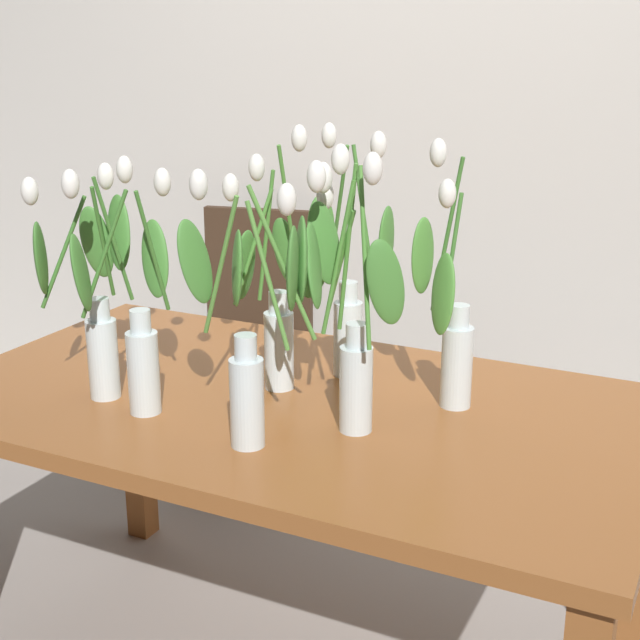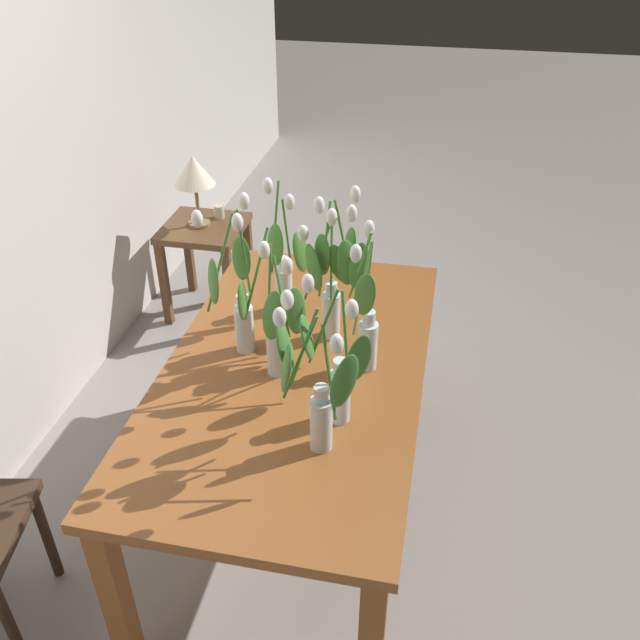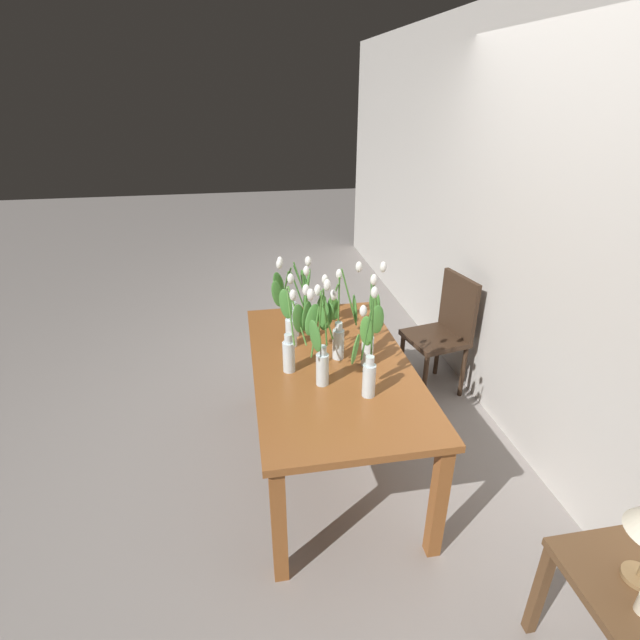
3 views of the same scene
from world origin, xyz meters
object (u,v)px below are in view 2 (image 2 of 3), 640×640
object	(u,v)px
tulip_vase_6	(239,305)
table_lamp	(194,172)
side_table	(205,244)
tulip_vase_3	(363,312)
tulip_vase_4	(273,327)
tulip_vase_1	(284,272)
pillar_candle	(219,212)
tulip_vase_2	(314,396)
tulip_vase_5	(331,282)
tulip_vase_0	(337,377)
dining_table	(295,385)

from	to	relation	value
tulip_vase_6	table_lamp	world-z (taller)	tulip_vase_6
side_table	tulip_vase_3	bearing A→B (deg)	-140.80
side_table	tulip_vase_4	bearing A→B (deg)	-150.97
tulip_vase_1	table_lamp	world-z (taller)	tulip_vase_1
table_lamp	pillar_candle	distance (m)	0.30
tulip_vase_6	side_table	distance (m)	1.56
tulip_vase_1	tulip_vase_3	distance (m)	0.45
tulip_vase_2	pillar_candle	world-z (taller)	tulip_vase_2
tulip_vase_5	side_table	distance (m)	1.62
tulip_vase_3	tulip_vase_2	bearing A→B (deg)	170.62
table_lamp	tulip_vase_0	bearing A→B (deg)	-146.78
tulip_vase_1	tulip_vase_5	distance (m)	0.26
tulip_vase_3	tulip_vase_5	world-z (taller)	tulip_vase_5
tulip_vase_3	tulip_vase_4	bearing A→B (deg)	113.09
tulip_vase_1	table_lamp	xyz separation A→B (m)	(1.05, 0.76, -0.06)
tulip_vase_1	tulip_vase_5	size ratio (longest dim) A/B	0.99
tulip_vase_3	tulip_vase_5	bearing A→B (deg)	45.66
tulip_vase_1	tulip_vase_0	bearing A→B (deg)	-152.16
tulip_vase_2	tulip_vase_5	bearing A→B (deg)	6.23
tulip_vase_5	tulip_vase_6	world-z (taller)	tulip_vase_6
tulip_vase_3	pillar_candle	xyz separation A→B (m)	(1.44, 1.02, -0.37)
tulip_vase_3	side_table	size ratio (longest dim) A/B	1.01
dining_table	tulip_vase_3	distance (m)	0.39
tulip_vase_3	table_lamp	bearing A→B (deg)	39.72
tulip_vase_2	tulip_vase_3	world-z (taller)	tulip_vase_3
tulip_vase_1	tulip_vase_6	world-z (taller)	tulip_vase_6
tulip_vase_4	side_table	distance (m)	1.73
tulip_vase_2	tulip_vase_4	xyz separation A→B (m)	(0.32, 0.21, -0.01)
tulip_vase_4	tulip_vase_6	world-z (taller)	tulip_vase_4
tulip_vase_5	dining_table	bearing A→B (deg)	153.33
tulip_vase_0	dining_table	bearing A→B (deg)	37.16
tulip_vase_3	pillar_candle	bearing A→B (deg)	35.43
dining_table	tulip_vase_0	distance (m)	0.42
tulip_vase_0	tulip_vase_5	size ratio (longest dim) A/B	0.90
tulip_vase_6	tulip_vase_1	bearing A→B (deg)	-18.56
tulip_vase_2	tulip_vase_3	size ratio (longest dim) A/B	0.95
tulip_vase_5	tulip_vase_3	bearing A→B (deg)	-134.34
dining_table	tulip_vase_6	size ratio (longest dim) A/B	2.75
dining_table	tulip_vase_6	world-z (taller)	tulip_vase_6
tulip_vase_0	tulip_vase_4	size ratio (longest dim) A/B	0.89
tulip_vase_2	tulip_vase_6	size ratio (longest dim) A/B	0.91
dining_table	tulip_vase_4	bearing A→B (deg)	143.38
tulip_vase_2	pillar_candle	xyz separation A→B (m)	(1.88, 0.95, -0.36)
tulip_vase_0	side_table	xyz separation A→B (m)	(1.64, 1.05, -0.49)
tulip_vase_4	side_table	xyz separation A→B (m)	(1.45, 0.80, -0.51)
side_table	table_lamp	xyz separation A→B (m)	(-0.00, 0.02, 0.42)
tulip_vase_1	pillar_candle	bearing A→B (deg)	30.45
tulip_vase_2	side_table	distance (m)	2.11
tulip_vase_4	tulip_vase_1	bearing A→B (deg)	9.01
dining_table	tulip_vase_6	xyz separation A→B (m)	(0.05, 0.21, 0.28)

